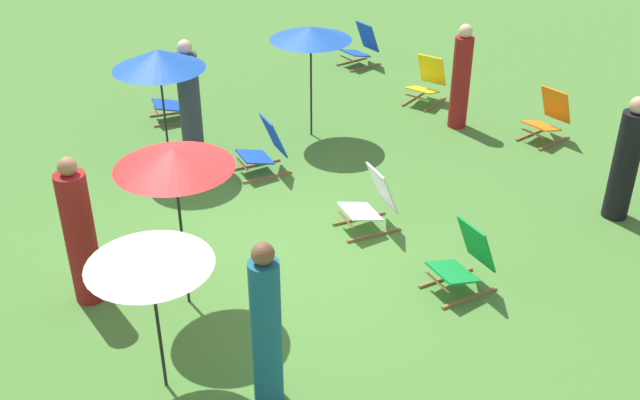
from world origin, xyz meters
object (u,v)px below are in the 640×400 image
deckchair_3 (361,47)px  person_2 (80,236)px  umbrella_4 (311,33)px  person_1 (626,162)px  person_4 (266,329)px  deckchair_1 (176,98)px  umbrella_1 (158,59)px  deckchair_7 (464,261)px  deckchair_9 (264,149)px  person_3 (189,99)px  deckchair_6 (427,82)px  umbrella_0 (174,158)px  umbrella_2 (148,253)px  person_0 (461,79)px  deckchair_4 (371,202)px  deckchair_5 (548,118)px

deckchair_3 → person_2: bearing=-59.8°
umbrella_4 → person_2: 5.01m
umbrella_4 → person_1: (4.45, 1.71, -0.89)m
person_4 → person_1: bearing=83.3°
deckchair_1 → umbrella_1: size_ratio=0.48×
deckchair_7 → deckchair_9: 3.74m
deckchair_1 → person_3: person_3 is taller
deckchair_6 → umbrella_0: size_ratio=0.46×
deckchair_1 → deckchair_9: size_ratio=1.03×
deckchair_7 → umbrella_1: (-4.76, -1.25, 1.28)m
deckchair_6 → deckchair_7: 5.51m
deckchair_3 → umbrella_1: 5.48m
deckchair_9 → person_2: (1.36, -3.23, 0.45)m
umbrella_0 → umbrella_2: bearing=-38.0°
umbrella_1 → deckchair_6: bearing=83.8°
umbrella_2 → umbrella_0: bearing=142.0°
umbrella_2 → deckchair_7: bearing=79.7°
person_0 → umbrella_0: bearing=53.9°
deckchair_1 → umbrella_2: umbrella_2 is taller
umbrella_1 → person_4: umbrella_1 is taller
deckchair_4 → umbrella_4: (-2.72, 1.06, 1.31)m
deckchair_7 → person_3: 5.11m
umbrella_1 → deckchair_7: bearing=14.7°
deckchair_1 → deckchair_5: size_ratio=1.04×
deckchair_5 → person_2: (-0.41, -7.42, 0.45)m
deckchair_6 → person_3: person_3 is taller
deckchair_7 → umbrella_4: 4.67m
person_1 → person_3: bearing=-161.0°
deckchair_7 → person_0: person_0 is taller
deckchair_9 → umbrella_4: size_ratio=0.47×
person_0 → person_4: bearing=68.3°
deckchair_5 → deckchair_7: same height
deckchair_6 → umbrella_2: size_ratio=0.52×
umbrella_4 → umbrella_2: bearing=-50.4°
deckchair_4 → person_3: 3.52m
person_3 → person_4: bearing=-164.0°
deckchair_1 → person_4: (6.33, -2.36, 0.46)m
deckchair_7 → umbrella_2: (-0.62, -3.42, 1.16)m
person_0 → deckchair_3: bearing=-61.6°
deckchair_4 → deckchair_5: size_ratio=1.02×
deckchair_9 → person_1: (3.84, 3.00, 0.42)m
deckchair_3 → deckchair_7: size_ratio=1.00×
umbrella_2 → person_3: person_3 is taller
umbrella_4 → person_0: umbrella_4 is taller
deckchair_5 → person_4: (2.08, -6.68, 0.46)m
deckchair_3 → deckchair_5: same height
deckchair_6 → umbrella_0: (2.58, -6.13, 1.41)m
deckchair_1 → deckchair_5: 6.06m
deckchair_5 → deckchair_9: (-1.77, -4.19, 0.00)m
deckchair_6 → umbrella_1: size_ratio=0.48×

